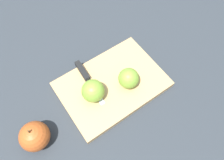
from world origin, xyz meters
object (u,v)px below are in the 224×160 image
at_px(apple_whole, 35,136).
at_px(apple_half_right, 93,91).
at_px(knife, 84,74).
at_px(apple_half_left, 129,78).

bearing_deg(apple_whole, apple_half_right, -172.42).
bearing_deg(knife, apple_whole, -62.14).
relative_size(apple_half_right, knife, 0.41).
height_order(apple_half_left, apple_half_right, apple_half_right).
distance_m(knife, apple_whole, 0.24).
xyz_separation_m(apple_half_right, apple_whole, (0.20, 0.03, -0.01)).
distance_m(apple_half_right, apple_whole, 0.20).
bearing_deg(apple_half_right, apple_whole, -83.22).
xyz_separation_m(apple_half_right, knife, (-0.01, -0.08, -0.03)).
bearing_deg(apple_half_left, knife, 140.79).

